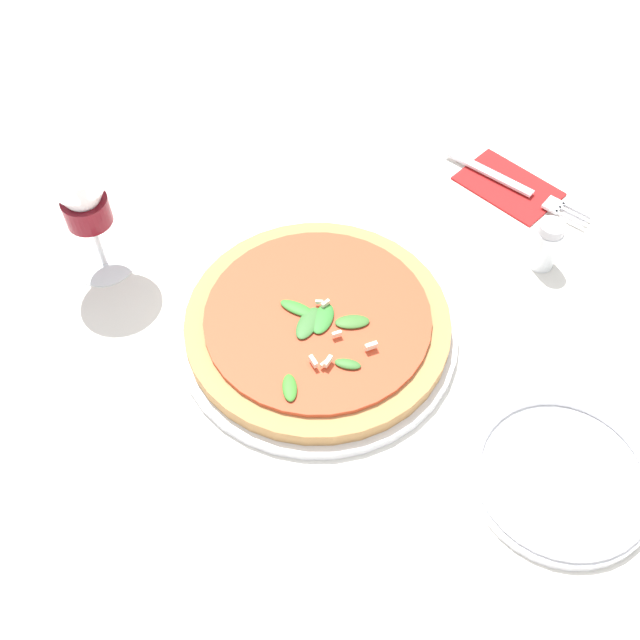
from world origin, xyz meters
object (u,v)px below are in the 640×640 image
object	(u,v)px
pizza_arugula_main	(320,327)
wine_glass	(82,197)
side_plate_white	(562,477)
shaker_pepper	(546,245)
fork	(514,185)

from	to	relation	value
pizza_arugula_main	wine_glass	bearing A→B (deg)	-163.53
side_plate_white	shaker_pepper	bearing A→B (deg)	122.66
wine_glass	shaker_pepper	bearing A→B (deg)	39.04
pizza_arugula_main	shaker_pepper	xyz separation A→B (m)	(0.14, 0.25, 0.02)
shaker_pepper	pizza_arugula_main	bearing A→B (deg)	-118.95
fork	pizza_arugula_main	bearing A→B (deg)	-97.46
pizza_arugula_main	shaker_pepper	distance (m)	0.29
side_plate_white	pizza_arugula_main	bearing A→B (deg)	-177.77
pizza_arugula_main	shaker_pepper	bearing A→B (deg)	61.05
pizza_arugula_main	wine_glass	size ratio (longest dim) A/B	1.93
side_plate_white	shaker_pepper	size ratio (longest dim) A/B	2.70
fork	shaker_pepper	size ratio (longest dim) A/B	3.13
pizza_arugula_main	fork	bearing A→B (deg)	81.94
pizza_arugula_main	fork	distance (m)	0.35
fork	wine_glass	bearing A→B (deg)	-126.27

